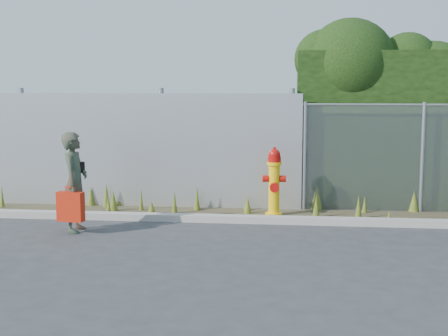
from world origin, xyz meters
The scene contains 8 objects.
ground centered at (0.00, 0.00, 0.00)m, with size 80.00×80.00×0.00m, color #343436.
curb centered at (0.00, 1.80, 0.06)m, with size 16.00×0.22×0.12m, color #9E978F.
weed_strip centered at (0.24, 2.50, 0.13)m, with size 16.00×1.34×0.55m.
corrugated_fence centered at (-3.25, 3.01, 1.10)m, with size 8.50×0.21×2.30m.
fire_hydrant centered at (0.50, 2.37, 0.61)m, with size 0.42×0.38×1.26m.
woman centered at (-2.66, 0.88, 0.81)m, with size 0.59×0.39×1.61m, color #106844.
red_tote_bag centered at (-2.66, 0.66, 0.45)m, with size 0.43×0.16×0.56m.
black_shoulder_bag centered at (-2.67, 1.03, 1.03)m, with size 0.24×0.10×0.18m.
Camera 1 is at (0.80, -8.71, 2.36)m, focal length 50.00 mm.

